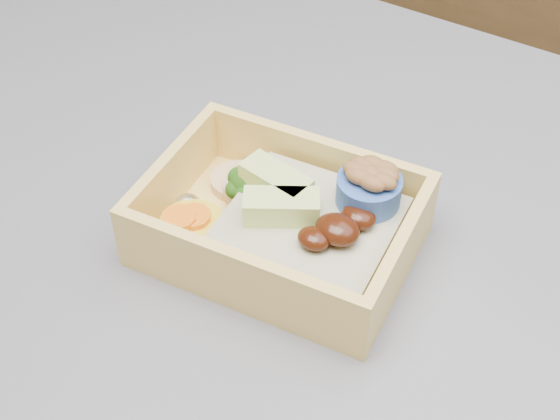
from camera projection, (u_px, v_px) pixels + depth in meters
The scene contains 1 object.
bento_box at pixel (289, 223), 0.48m from camera, with size 0.17×0.13×0.06m.
Camera 1 is at (0.24, -0.27, 1.28)m, focal length 50.00 mm.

